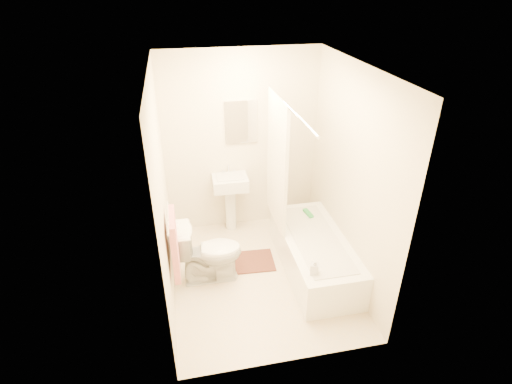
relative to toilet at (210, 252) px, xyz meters
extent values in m
plane|color=beige|center=(0.57, -0.10, -0.36)|extent=(2.40, 2.40, 0.00)
plane|color=white|center=(0.57, -0.10, 2.04)|extent=(2.40, 2.40, 0.00)
cube|color=beige|center=(0.57, 1.10, 0.84)|extent=(2.00, 0.02, 2.40)
cube|color=beige|center=(-0.43, -0.10, 0.84)|extent=(0.02, 2.40, 2.40)
cube|color=beige|center=(1.57, -0.10, 0.84)|extent=(0.02, 2.40, 2.40)
cube|color=white|center=(0.57, 1.08, 1.14)|extent=(0.40, 0.03, 0.55)
cylinder|color=silver|center=(0.87, 0.00, 1.64)|extent=(0.03, 1.70, 0.03)
cube|color=silver|center=(0.87, 0.40, 0.86)|extent=(0.04, 0.80, 1.55)
cylinder|color=silver|center=(-0.39, -0.35, 0.74)|extent=(0.02, 0.60, 0.02)
cube|color=#CC7266|center=(-0.36, -0.35, 0.42)|extent=(0.06, 0.45, 0.66)
cylinder|color=white|center=(-0.36, 0.02, 0.34)|extent=(0.11, 0.12, 0.12)
imported|color=white|center=(0.00, 0.00, 0.00)|extent=(0.75, 0.43, 0.72)
cube|color=#482A1F|center=(0.50, 0.18, -0.35)|extent=(0.60, 0.46, 0.02)
imported|color=silver|center=(1.01, -0.68, 0.17)|extent=(0.11, 0.11, 0.18)
cube|color=green|center=(1.30, 0.41, 0.10)|extent=(0.09, 0.20, 0.04)
camera|label=1|loc=(-0.21, -3.66, 2.79)|focal=28.00mm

